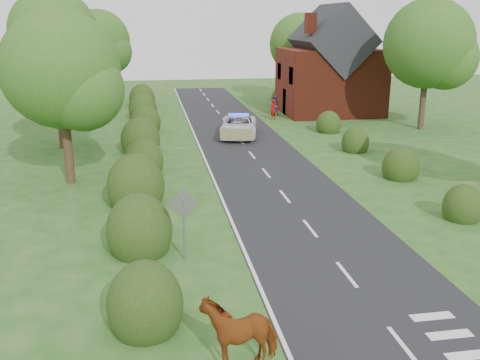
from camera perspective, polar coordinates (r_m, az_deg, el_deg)
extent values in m
plane|color=#215719|center=(17.62, 11.31, -9.91)|extent=(120.00, 120.00, 0.00)
cube|color=black|center=(31.22, 1.64, 2.22)|extent=(6.00, 70.00, 0.02)
cube|color=white|center=(14.45, 17.11, -16.63)|extent=(0.12, 1.80, 0.01)
cube|color=white|center=(17.61, 11.31, -9.84)|extent=(0.12, 1.80, 0.01)
cube|color=white|center=(21.05, 7.49, -5.12)|extent=(0.12, 1.80, 0.01)
cube|color=white|center=(24.67, 4.80, -1.74)|extent=(0.12, 1.80, 0.01)
cube|color=white|center=(28.38, 2.81, 0.76)|extent=(0.12, 1.80, 0.01)
cube|color=white|center=(32.17, 1.29, 2.68)|extent=(0.12, 1.80, 0.01)
cube|color=white|center=(36.00, 0.09, 4.20)|extent=(0.12, 1.80, 0.01)
cube|color=white|center=(39.86, -0.89, 5.42)|extent=(0.12, 1.80, 0.01)
cube|color=white|center=(43.75, -1.69, 6.42)|extent=(0.12, 1.80, 0.01)
cube|color=white|center=(47.66, -2.37, 7.25)|extent=(0.12, 1.80, 0.01)
cube|color=white|center=(51.58, -2.94, 7.96)|extent=(0.12, 1.80, 0.01)
cube|color=white|center=(55.52, -3.44, 8.57)|extent=(0.12, 1.80, 0.01)
cube|color=white|center=(59.46, -3.87, 9.10)|extent=(0.12, 1.80, 0.01)
cube|color=white|center=(63.41, -4.25, 9.56)|extent=(0.12, 1.80, 0.01)
cube|color=white|center=(30.80, -3.67, 2.02)|extent=(0.12, 70.00, 0.01)
cube|color=white|center=(14.66, 23.31, -16.80)|extent=(1.20, 0.35, 0.01)
cube|color=white|center=(15.29, 21.47, -15.10)|extent=(1.20, 0.35, 0.01)
cube|color=white|center=(15.95, 19.80, -13.53)|extent=(1.20, 0.35, 0.01)
ellipsoid|color=black|center=(14.52, -10.07, -13.00)|extent=(2.00, 2.10, 2.40)
ellipsoid|color=black|center=(19.01, -10.68, -5.39)|extent=(2.30, 2.41, 2.70)
ellipsoid|color=black|center=(23.71, -11.05, -0.74)|extent=(2.50, 2.62, 3.00)
ellipsoid|color=black|center=(28.55, -10.26, 1.98)|extent=(2.10, 2.20, 2.50)
ellipsoid|color=black|center=(33.40, -10.58, 4.24)|extent=(2.40, 2.52, 2.80)
ellipsoid|color=black|center=(39.29, -10.06, 6.02)|extent=(2.20, 2.31, 2.60)
ellipsoid|color=black|center=(45.20, -10.32, 7.41)|extent=(2.30, 2.41, 2.70)
ellipsoid|color=black|center=(51.14, -10.40, 8.48)|extent=(2.40, 2.52, 2.80)
ellipsoid|color=black|center=(23.51, 22.65, -2.67)|extent=(1.60, 1.68, 1.90)
ellipsoid|color=black|center=(28.58, 16.75, 1.32)|extent=(1.90, 2.00, 2.10)
ellipsoid|color=black|center=(33.86, 12.19, 3.93)|extent=(1.70, 1.78, 2.00)
ellipsoid|color=black|center=(39.47, 9.42, 5.86)|extent=(1.80, 1.89, 2.00)
ellipsoid|color=black|center=(52.68, 4.28, 8.70)|extent=(1.70, 1.78, 2.00)
cylinder|color=#332316|center=(27.57, -17.92, 3.68)|extent=(0.44, 0.44, 3.96)
sphere|color=#264A1A|center=(27.05, -18.60, 11.13)|extent=(5.60, 5.60, 5.60)
sphere|color=#497C26|center=(26.45, -16.48, 9.24)|extent=(3.92, 3.92, 3.92)
cylinder|color=#332316|center=(35.59, -18.60, 6.21)|extent=(0.44, 0.44, 3.74)
sphere|color=#264A1A|center=(35.18, -19.11, 11.66)|extent=(5.60, 5.60, 5.60)
sphere|color=#497C26|center=(34.56, -17.50, 10.31)|extent=(3.92, 3.92, 3.92)
cylinder|color=#332316|center=(45.52, -18.73, 9.01)|extent=(0.44, 0.44, 4.84)
sphere|color=#264A1A|center=(45.22, -19.26, 14.53)|extent=(6.80, 6.80, 6.80)
sphere|color=#497C26|center=(44.41, -17.71, 13.22)|extent=(4.76, 4.76, 4.76)
cylinder|color=#332316|center=(55.13, -14.56, 10.19)|extent=(0.44, 0.44, 4.18)
sphere|color=#264A1A|center=(54.87, -14.86, 14.13)|extent=(6.00, 6.00, 6.00)
sphere|color=#497C26|center=(54.24, -13.70, 13.18)|extent=(4.20, 4.20, 4.20)
cylinder|color=#332316|center=(42.09, 18.93, 8.13)|extent=(0.44, 0.44, 4.40)
sphere|color=#264A1A|center=(41.75, 19.46, 13.55)|extent=(6.40, 6.40, 6.40)
sphere|color=#497C26|center=(41.80, 21.12, 12.01)|extent=(4.48, 4.48, 4.48)
cylinder|color=#332316|center=(55.04, 6.27, 10.48)|extent=(0.44, 0.44, 3.96)
sphere|color=#264A1A|center=(54.77, 6.40, 14.23)|extent=(6.00, 6.00, 6.00)
sphere|color=#497C26|center=(54.54, 7.63, 13.23)|extent=(4.20, 4.20, 4.20)
cylinder|color=gray|center=(17.96, -5.97, -5.28)|extent=(0.08, 0.08, 2.20)
cube|color=gray|center=(17.65, -6.06, -2.57)|extent=(1.06, 0.04, 1.06)
cube|color=maroon|center=(47.51, 9.54, 10.33)|extent=(8.00, 7.00, 5.50)
cube|color=black|center=(47.27, 9.74, 14.49)|extent=(5.94, 7.40, 5.94)
cube|color=maroon|center=(44.57, 7.54, 16.27)|extent=(0.80, 0.80, 1.60)
imported|color=maroon|center=(13.03, -0.07, -16.13)|extent=(2.14, 1.30, 1.44)
imported|color=silver|center=(37.48, -0.15, 5.78)|extent=(3.41, 5.59, 1.45)
cube|color=yellow|center=(34.91, -0.32, 4.85)|extent=(2.13, 0.50, 0.80)
cube|color=blue|center=(37.34, -0.15, 7.00)|extent=(1.47, 0.57, 0.14)
imported|color=#920E07|center=(44.04, 3.55, 7.52)|extent=(0.72, 0.65, 1.65)
imported|color=#552279|center=(46.01, 3.66, 7.94)|extent=(0.89, 0.72, 1.70)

